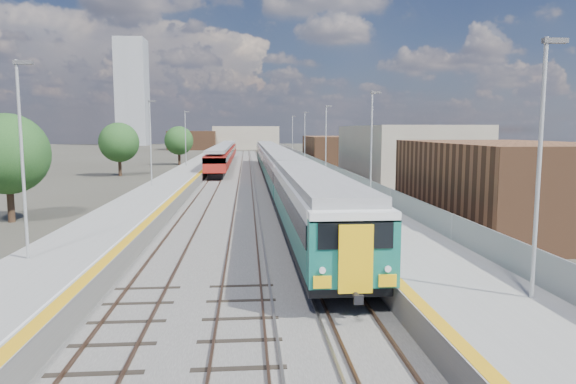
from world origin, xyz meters
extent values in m
plane|color=#47443A|center=(0.00, 50.00, 0.00)|extent=(320.00, 320.00, 0.00)
cube|color=#565451|center=(-2.25, 52.50, 0.03)|extent=(10.50, 155.00, 0.06)
cube|color=#4C3323|center=(0.78, 55.00, 0.11)|extent=(0.07, 160.00, 0.14)
cube|color=#4C3323|center=(2.22, 55.00, 0.11)|extent=(0.07, 160.00, 0.14)
cube|color=#4C3323|center=(-2.72, 55.00, 0.11)|extent=(0.07, 160.00, 0.14)
cube|color=#4C3323|center=(-1.28, 55.00, 0.11)|extent=(0.07, 160.00, 0.14)
cube|color=#4C3323|center=(-6.22, 55.00, 0.11)|extent=(0.07, 160.00, 0.14)
cube|color=#4C3323|center=(-4.78, 55.00, 0.11)|extent=(0.07, 160.00, 0.14)
cube|color=gray|center=(0.45, 55.00, 0.10)|extent=(0.08, 160.00, 0.10)
cube|color=gray|center=(-0.95, 55.00, 0.10)|extent=(0.08, 160.00, 0.10)
cube|color=slate|center=(5.25, 52.50, 0.50)|extent=(4.70, 155.00, 1.00)
cube|color=gray|center=(5.25, 52.50, 1.00)|extent=(4.70, 155.00, 0.03)
cube|color=gold|center=(3.15, 52.50, 1.02)|extent=(0.40, 155.00, 0.01)
cube|color=gray|center=(7.45, 52.50, 1.60)|extent=(0.06, 155.00, 1.20)
cylinder|color=#9EA0A3|center=(6.60, 2.00, 4.77)|extent=(0.12, 0.12, 7.50)
cube|color=#4C4C4F|center=(6.85, 2.00, 8.42)|extent=(0.70, 0.18, 0.14)
cylinder|color=#9EA0A3|center=(6.60, 22.00, 4.77)|extent=(0.12, 0.12, 7.50)
cube|color=#4C4C4F|center=(6.85, 22.00, 8.42)|extent=(0.70, 0.18, 0.14)
cylinder|color=#9EA0A3|center=(6.60, 42.00, 4.77)|extent=(0.12, 0.12, 7.50)
cube|color=#4C4C4F|center=(6.85, 42.00, 8.42)|extent=(0.70, 0.18, 0.14)
cylinder|color=#9EA0A3|center=(6.60, 62.00, 4.77)|extent=(0.12, 0.12, 7.50)
cube|color=#4C4C4F|center=(6.85, 62.00, 8.42)|extent=(0.70, 0.18, 0.14)
cylinder|color=#9EA0A3|center=(6.60, 82.00, 4.77)|extent=(0.12, 0.12, 7.50)
cube|color=#4C4C4F|center=(6.85, 82.00, 8.42)|extent=(0.70, 0.18, 0.14)
cube|color=slate|center=(-9.05, 52.50, 0.50)|extent=(4.30, 155.00, 1.00)
cube|color=gray|center=(-9.05, 52.50, 1.00)|extent=(4.30, 155.00, 0.03)
cube|color=gold|center=(-7.15, 52.50, 1.02)|extent=(0.45, 155.00, 0.01)
cube|color=silver|center=(-7.50, 52.50, 1.03)|extent=(0.08, 155.00, 0.01)
cylinder|color=#9EA0A3|center=(-10.20, 8.00, 4.77)|extent=(0.12, 0.12, 7.50)
cube|color=#4C4C4F|center=(-9.95, 8.00, 8.42)|extent=(0.70, 0.18, 0.14)
cylinder|color=#9EA0A3|center=(-10.20, 34.00, 4.77)|extent=(0.12, 0.12, 7.50)
cube|color=#4C4C4F|center=(-9.95, 34.00, 8.42)|extent=(0.70, 0.18, 0.14)
cylinder|color=#9EA0A3|center=(-10.20, 60.00, 4.77)|extent=(0.12, 0.12, 7.50)
cube|color=#4C4C4F|center=(-9.95, 60.00, 8.42)|extent=(0.70, 0.18, 0.14)
cube|color=brown|center=(14.00, 18.00, 2.60)|extent=(9.00, 16.00, 5.20)
cube|color=gray|center=(16.00, 45.00, 3.20)|extent=(11.00, 22.00, 6.40)
cube|color=brown|center=(13.00, 78.00, 2.40)|extent=(8.00, 18.00, 4.80)
cube|color=gray|center=(-2.00, 150.00, 3.50)|extent=(20.00, 14.00, 7.00)
cube|color=brown|center=(-18.00, 145.00, 2.80)|extent=(14.00, 12.00, 5.60)
cube|color=gray|center=(-45.00, 190.00, 20.00)|extent=(11.00, 11.00, 40.00)
cube|color=black|center=(1.50, 13.33, 0.89)|extent=(2.74, 19.66, 0.46)
cube|color=#0F524A|center=(1.50, 13.33, 1.69)|extent=(2.84, 19.66, 1.15)
cube|color=black|center=(1.50, 13.33, 2.60)|extent=(2.90, 19.66, 0.79)
cube|color=silver|center=(1.50, 13.33, 3.23)|extent=(2.84, 19.66, 0.48)
cube|color=gray|center=(1.50, 13.33, 3.65)|extent=(2.52, 19.66, 0.40)
cube|color=black|center=(1.50, 33.49, 0.89)|extent=(2.74, 19.66, 0.46)
cube|color=#0F524A|center=(1.50, 33.49, 1.69)|extent=(2.84, 19.66, 1.15)
cube|color=black|center=(1.50, 33.49, 2.60)|extent=(2.90, 19.66, 0.79)
cube|color=silver|center=(1.50, 33.49, 3.23)|extent=(2.84, 19.66, 0.48)
cube|color=gray|center=(1.50, 33.49, 3.65)|extent=(2.52, 19.66, 0.40)
cube|color=black|center=(1.50, 53.66, 0.89)|extent=(2.74, 19.66, 0.46)
cube|color=#0F524A|center=(1.50, 53.66, 1.69)|extent=(2.84, 19.66, 1.15)
cube|color=black|center=(1.50, 53.66, 2.60)|extent=(2.90, 19.66, 0.79)
cube|color=silver|center=(1.50, 53.66, 3.23)|extent=(2.84, 19.66, 0.48)
cube|color=gray|center=(1.50, 53.66, 3.65)|extent=(2.52, 19.66, 0.40)
cube|color=black|center=(1.50, 73.82, 0.89)|extent=(2.74, 19.66, 0.46)
cube|color=#0F524A|center=(1.50, 73.82, 1.69)|extent=(2.84, 19.66, 1.15)
cube|color=black|center=(1.50, 73.82, 2.60)|extent=(2.90, 19.66, 0.79)
cube|color=silver|center=(1.50, 73.82, 3.23)|extent=(2.84, 19.66, 0.48)
cube|color=gray|center=(1.50, 73.82, 3.65)|extent=(2.52, 19.66, 0.40)
cube|color=#0F524A|center=(1.50, 3.25, 2.17)|extent=(2.82, 0.61, 2.12)
cube|color=black|center=(1.50, 2.93, 2.77)|extent=(2.32, 0.06, 0.81)
cube|color=yellow|center=(1.50, 2.87, 2.07)|extent=(1.06, 0.10, 2.12)
cube|color=black|center=(-5.50, 55.92, 0.45)|extent=(1.81, 15.37, 0.63)
cube|color=maroon|center=(-5.50, 55.92, 1.95)|extent=(2.66, 18.08, 1.90)
cube|color=black|center=(-5.50, 55.92, 2.43)|extent=(2.72, 18.08, 0.67)
cube|color=gray|center=(-5.50, 55.92, 3.38)|extent=(2.38, 18.08, 0.38)
cube|color=black|center=(-5.50, 74.50, 0.45)|extent=(1.81, 15.37, 0.63)
cube|color=maroon|center=(-5.50, 74.50, 1.95)|extent=(2.66, 18.08, 1.90)
cube|color=black|center=(-5.50, 74.50, 2.43)|extent=(2.72, 18.08, 0.67)
cube|color=gray|center=(-5.50, 74.50, 3.38)|extent=(2.38, 18.08, 0.38)
cube|color=black|center=(-5.50, 93.08, 0.45)|extent=(1.81, 15.37, 0.63)
cube|color=maroon|center=(-5.50, 93.08, 1.95)|extent=(2.66, 18.08, 1.90)
cube|color=black|center=(-5.50, 93.08, 2.43)|extent=(2.72, 18.08, 0.67)
cube|color=gray|center=(-5.50, 93.08, 3.38)|extent=(2.38, 18.08, 0.38)
cylinder|color=#382619|center=(-16.99, 22.02, 1.23)|extent=(0.44, 0.44, 2.45)
sphere|color=#1C441A|center=(-16.99, 22.02, 4.43)|extent=(5.17, 5.17, 5.17)
cylinder|color=#382619|center=(-18.14, 55.61, 1.20)|extent=(0.44, 0.44, 2.41)
sphere|color=#1C441A|center=(-18.14, 55.61, 4.34)|extent=(5.08, 5.08, 5.08)
cylinder|color=#382619|center=(-13.24, 76.37, 1.15)|extent=(0.44, 0.44, 2.29)
sphere|color=#1C441A|center=(-13.24, 76.37, 4.14)|extent=(4.84, 4.84, 4.84)
cylinder|color=#382619|center=(22.35, 60.47, 1.14)|extent=(0.44, 0.44, 2.28)
sphere|color=#1C441A|center=(22.35, 60.47, 4.11)|extent=(4.81, 4.81, 4.81)
camera|label=1|loc=(-1.75, -12.05, 5.95)|focal=32.00mm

